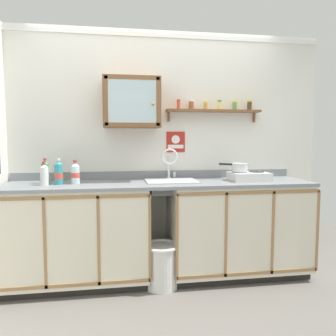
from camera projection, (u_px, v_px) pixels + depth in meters
floor at (167, 296)px, 2.87m from camera, size 5.95×5.95×0.00m
back_wall at (157, 151)px, 3.45m from camera, size 3.55×0.07×2.48m
lower_cabinet_run at (77, 236)px, 3.07m from camera, size 1.34×0.63×0.93m
lower_cabinet_run_right at (237, 229)px, 3.31m from camera, size 1.38×0.63×0.93m
countertop at (161, 184)px, 3.15m from camera, size 2.91×0.65×0.03m
backsplash at (157, 175)px, 3.44m from camera, size 2.91×0.02×0.08m
sink at (171, 183)px, 3.20m from camera, size 0.50×0.43×0.43m
hot_plate_stove at (249, 176)px, 3.26m from camera, size 0.37×0.29×0.09m
saucepan at (239, 167)px, 3.27m from camera, size 0.25×0.23×0.09m
bottle_detergent_teal_0 at (59, 173)px, 2.99m from camera, size 0.08×0.08×0.24m
bottle_opaque_white_1 at (44, 175)px, 2.94m from camera, size 0.07×0.07×0.21m
bottle_water_clear_2 at (75, 173)px, 3.02m from camera, size 0.08×0.08×0.22m
bottle_soda_green_3 at (45, 172)px, 3.06m from camera, size 0.07×0.07×0.23m
wall_cabinet at (132, 103)px, 3.19m from camera, size 0.54×0.34×0.48m
spice_shelf at (214, 110)px, 3.41m from camera, size 1.00×0.14×0.23m
warning_sign at (176, 142)px, 3.45m from camera, size 0.20×0.01×0.21m
trash_bin at (162, 265)px, 3.02m from camera, size 0.33×0.33×0.41m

